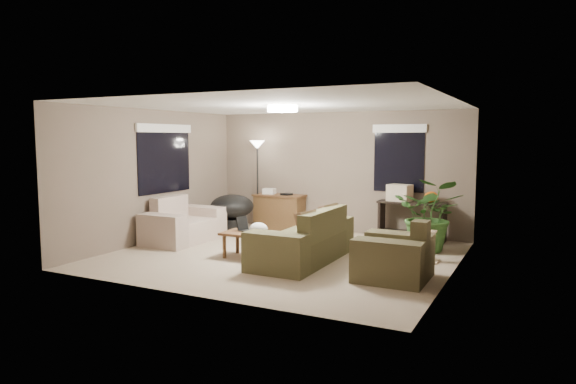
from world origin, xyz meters
The scene contains 20 objects.
room_shell centered at (0.00, 0.00, 1.25)m, with size 5.50×5.50×5.50m.
main_sofa centered at (0.51, -0.20, 0.29)m, with size 0.95×2.20×0.85m.
throw_pillows centered at (0.77, -0.20, 0.65)m, with size 0.30×1.38×0.47m.
loveseat centered at (-2.25, 0.18, 0.30)m, with size 0.90×1.60×0.85m.
armchair centered at (2.07, -0.61, 0.30)m, with size 0.95×1.00×0.85m.
coffee_table centered at (-0.34, -0.41, 0.36)m, with size 1.00×0.55×0.42m.
laptop centered at (-0.51, -0.31, 0.48)m, with size 0.39×0.24×0.24m.
plastic_bag centered at (-0.14, -0.56, 0.52)m, with size 0.30×0.27×0.21m, color white.
desk centered at (-1.22, 2.21, 0.38)m, with size 1.10×0.50×0.75m.
desk_papers centered at (-1.38, 2.20, 0.80)m, with size 0.70×0.30×0.12m.
console_table centered at (1.65, 2.23, 0.44)m, with size 1.30×0.40×0.75m.
pumpkin centered at (2.00, 2.23, 0.86)m, with size 0.26×0.26×0.21m, color orange.
cardboard_box centered at (1.40, 2.23, 0.91)m, with size 0.43×0.32×0.32m, color beige.
papasan_chair centered at (-1.89, 1.38, 0.47)m, with size 1.16×1.16×0.80m.
floor_lamp centered at (-1.68, 2.08, 1.60)m, with size 0.32×0.32×1.91m.
ceiling_fixture centered at (0.00, 0.00, 2.44)m, with size 0.50×0.50×0.10m, color white.
houseplant centered at (2.15, 1.42, 0.50)m, with size 1.15×1.28×1.00m, color #2D5923.
cat_scratching_post centered at (2.29, 0.63, 0.21)m, with size 0.32×0.32×0.50m.
window_left centered at (-2.73, 0.30, 1.78)m, with size 0.05×1.56×1.33m.
window_back centered at (1.30, 2.48, 1.79)m, with size 1.06×0.05×1.33m.
Camera 1 is at (3.89, -7.54, 1.96)m, focal length 32.00 mm.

